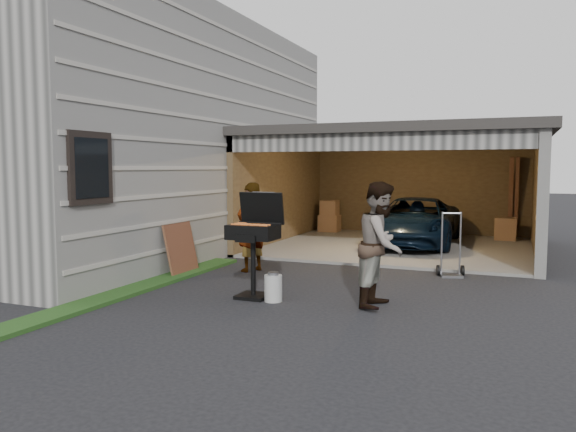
% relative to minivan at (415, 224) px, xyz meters
% --- Properties ---
extents(ground, '(80.00, 80.00, 0.00)m').
position_rel_minivan_xyz_m(ground, '(-1.09, -6.78, -0.59)').
color(ground, black).
rests_on(ground, ground).
extents(house, '(7.00, 11.00, 5.50)m').
position_rel_minivan_xyz_m(house, '(-7.09, -2.78, 2.16)').
color(house, '#474744').
rests_on(house, ground).
extents(groundcover_strip, '(0.50, 8.00, 0.06)m').
position_rel_minivan_xyz_m(groundcover_strip, '(-3.34, -7.78, -0.56)').
color(groundcover_strip, '#193814').
rests_on(groundcover_strip, ground).
extents(garage, '(6.80, 6.30, 2.90)m').
position_rel_minivan_xyz_m(garage, '(-0.33, 0.01, 1.28)').
color(garage, '#605E59').
rests_on(garage, ground).
extents(minivan, '(2.04, 4.28, 1.18)m').
position_rel_minivan_xyz_m(minivan, '(0.00, 0.00, 0.00)').
color(minivan, black).
rests_on(minivan, ground).
extents(woman, '(0.63, 0.74, 1.72)m').
position_rel_minivan_xyz_m(woman, '(-2.36, -4.59, 0.27)').
color(woman, '#ADBADA').
rests_on(woman, ground).
extents(man, '(0.73, 0.92, 1.81)m').
position_rel_minivan_xyz_m(man, '(0.59, -6.34, 0.31)').
color(man, '#50271F').
rests_on(man, ground).
extents(bbq_grill, '(0.73, 0.64, 1.62)m').
position_rel_minivan_xyz_m(bbq_grill, '(-1.35, -6.54, 0.37)').
color(bbq_grill, black).
rests_on(bbq_grill, ground).
extents(propane_tank, '(0.33, 0.33, 0.40)m').
position_rel_minivan_xyz_m(propane_tank, '(-0.97, -6.68, -0.39)').
color(propane_tank, beige).
rests_on(propane_tank, ground).
extents(plywood_panel, '(0.24, 0.88, 0.97)m').
position_rel_minivan_xyz_m(plywood_panel, '(-3.43, -5.38, -0.11)').
color(plywood_panel, '#4F291B').
rests_on(plywood_panel, ground).
extents(hand_truck, '(0.53, 0.46, 1.20)m').
position_rel_minivan_xyz_m(hand_truck, '(1.28, -3.64, -0.36)').
color(hand_truck, slate).
rests_on(hand_truck, ground).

